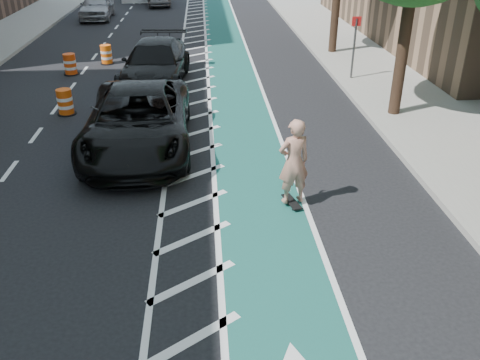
{
  "coord_description": "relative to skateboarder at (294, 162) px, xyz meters",
  "views": [
    {
      "loc": [
        1.82,
        -7.18,
        5.74
      ],
      "look_at": [
        2.48,
        1.76,
        1.1
      ],
      "focal_mm": 38.0,
      "sensor_mm": 36.0,
      "label": 1
    }
  ],
  "objects": [
    {
      "name": "ground",
      "position": [
        -3.7,
        -2.58,
        -1.07
      ],
      "size": [
        120.0,
        120.0,
        0.0
      ],
      "primitive_type": "plane",
      "color": "black",
      "rests_on": "ground"
    },
    {
      "name": "bike_lane",
      "position": [
        -0.7,
        7.42,
        -1.07
      ],
      "size": [
        2.0,
        90.0,
        0.01
      ],
      "primitive_type": "cube",
      "color": "#164F49",
      "rests_on": "ground"
    },
    {
      "name": "buffer_strip",
      "position": [
        -2.2,
        7.42,
        -1.07
      ],
      "size": [
        1.4,
        90.0,
        0.01
      ],
      "primitive_type": "cube",
      "color": "silver",
      "rests_on": "ground"
    },
    {
      "name": "sidewalk_right",
      "position": [
        5.8,
        7.42,
        -1.0
      ],
      "size": [
        5.0,
        90.0,
        0.15
      ],
      "primitive_type": "cube",
      "color": "gray",
      "rests_on": "ground"
    },
    {
      "name": "curb_right",
      "position": [
        3.35,
        7.42,
        -0.99
      ],
      "size": [
        0.12,
        90.0,
        0.16
      ],
      "primitive_type": "cube",
      "color": "gray",
      "rests_on": "ground"
    },
    {
      "name": "sign_post",
      "position": [
        3.9,
        9.42,
        0.28
      ],
      "size": [
        0.35,
        0.08,
        2.47
      ],
      "color": "#4C4C4C",
      "rests_on": "ground"
    },
    {
      "name": "skateboard",
      "position": [
        -0.0,
        -0.0,
        -0.99
      ],
      "size": [
        0.38,
        0.76,
        0.1
      ],
      "rotation": [
        0.0,
        0.0,
        0.26
      ],
      "color": "black",
      "rests_on": "ground"
    },
    {
      "name": "skateboarder",
      "position": [
        0.0,
        0.0,
        0.0
      ],
      "size": [
        0.8,
        0.63,
        1.95
      ],
      "primitive_type": "imported",
      "rotation": [
        0.0,
        0.0,
        3.4
      ],
      "color": "tan",
      "rests_on": "skateboard"
    },
    {
      "name": "suv_near",
      "position": [
        -3.7,
        3.46,
        -0.23
      ],
      "size": [
        2.9,
        6.08,
        1.67
      ],
      "primitive_type": "imported",
      "rotation": [
        0.0,
        0.0,
        0.02
      ],
      "color": "black",
      "rests_on": "ground"
    },
    {
      "name": "suv_far",
      "position": [
        -3.7,
        9.59,
        -0.26
      ],
      "size": [
        2.72,
        5.74,
        1.62
      ],
      "primitive_type": "imported",
      "rotation": [
        0.0,
        0.0,
        -0.08
      ],
      "color": "black",
      "rests_on": "ground"
    },
    {
      "name": "car_silver",
      "position": [
        -8.47,
        24.38,
        -0.3
      ],
      "size": [
        1.95,
        4.6,
        1.55
      ],
      "primitive_type": "imported",
      "rotation": [
        0.0,
        0.0,
        0.03
      ],
      "color": "#A09FA5",
      "rests_on": "ground"
    },
    {
      "name": "barrel_a",
      "position": [
        -6.4,
        6.42,
        -0.68
      ],
      "size": [
        0.61,
        0.61,
        0.84
      ],
      "color": "#E04E0B",
      "rests_on": "ground"
    },
    {
      "name": "barrel_b",
      "position": [
        -7.3,
        11.25,
        -0.67
      ],
      "size": [
        0.62,
        0.62,
        0.84
      ],
      "color": "#F0440C",
      "rests_on": "ground"
    },
    {
      "name": "barrel_c",
      "position": [
        -6.1,
        12.9,
        -0.69
      ],
      "size": [
        0.6,
        0.6,
        0.82
      ],
      "color": "#FB600D",
      "rests_on": "ground"
    }
  ]
}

